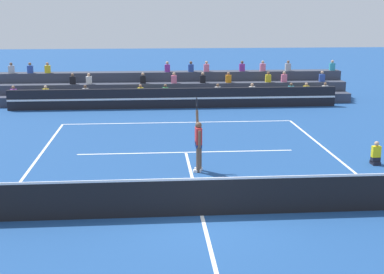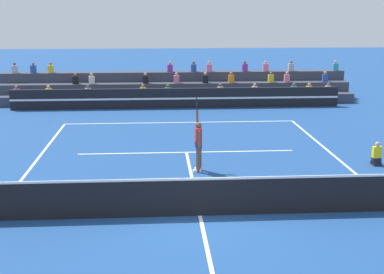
# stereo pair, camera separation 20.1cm
# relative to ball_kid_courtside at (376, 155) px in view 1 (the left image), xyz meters

# --- Properties ---
(ground_plane) EXTENTS (120.00, 120.00, 0.00)m
(ground_plane) POSITION_rel_ball_kid_courtside_xyz_m (-6.58, -4.29, -0.33)
(ground_plane) COLOR navy
(court_lines) EXTENTS (11.10, 23.90, 0.01)m
(court_lines) POSITION_rel_ball_kid_courtside_xyz_m (-6.58, -4.29, -0.33)
(court_lines) COLOR white
(court_lines) RESTS_ON ground
(tennis_net) EXTENTS (12.00, 0.10, 1.10)m
(tennis_net) POSITION_rel_ball_kid_courtside_xyz_m (-6.58, -4.29, 0.21)
(tennis_net) COLOR black
(tennis_net) RESTS_ON ground
(sponsor_banner_wall) EXTENTS (18.00, 0.26, 1.10)m
(sponsor_banner_wall) POSITION_rel_ball_kid_courtside_xyz_m (-6.58, 11.43, 0.22)
(sponsor_banner_wall) COLOR black
(sponsor_banner_wall) RESTS_ON ground
(bleacher_stand) EXTENTS (20.59, 2.85, 2.28)m
(bleacher_stand) POSITION_rel_ball_kid_courtside_xyz_m (-6.57, 13.96, 0.32)
(bleacher_stand) COLOR #383D4C
(bleacher_stand) RESTS_ON ground
(ball_kid_courtside) EXTENTS (0.30, 0.36, 0.84)m
(ball_kid_courtside) POSITION_rel_ball_kid_courtside_xyz_m (0.00, 0.00, 0.00)
(ball_kid_courtside) COLOR black
(ball_kid_courtside) RESTS_ON ground
(tennis_player) EXTENTS (0.33, 0.93, 2.50)m
(tennis_player) POSITION_rel_ball_kid_courtside_xyz_m (-6.31, -0.31, 0.66)
(tennis_player) COLOR brown
(tennis_player) RESTS_ON ground
(tennis_ball) EXTENTS (0.07, 0.07, 0.07)m
(tennis_ball) POSITION_rel_ball_kid_courtside_xyz_m (-7.32, -2.64, -0.30)
(tennis_ball) COLOR #C6DB33
(tennis_ball) RESTS_ON ground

